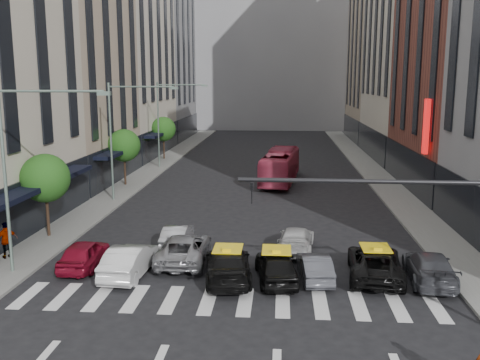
% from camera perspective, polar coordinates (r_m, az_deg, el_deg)
% --- Properties ---
extents(ground, '(160.00, 160.00, 0.00)m').
position_cam_1_polar(ground, '(22.14, -1.31, -14.37)').
color(ground, black).
rests_on(ground, ground).
extents(sidewalk_left, '(3.00, 96.00, 0.15)m').
position_cam_1_polar(sidewalk_left, '(52.58, -10.57, 0.29)').
color(sidewalk_left, slate).
rests_on(sidewalk_left, ground).
extents(sidewalk_right, '(3.00, 96.00, 0.15)m').
position_cam_1_polar(sidewalk_right, '(51.69, 14.90, -0.07)').
color(sidewalk_right, slate).
rests_on(sidewalk_right, ground).
extents(building_left_b, '(8.00, 16.00, 24.00)m').
position_cam_1_polar(building_left_b, '(51.66, -17.68, 13.09)').
color(building_left_b, tan).
rests_on(building_left_b, ground).
extents(building_left_c, '(8.00, 20.00, 36.00)m').
position_cam_1_polar(building_left_c, '(69.19, -12.16, 17.59)').
color(building_left_c, beige).
rests_on(building_left_c, ground).
extents(building_left_d, '(8.00, 18.00, 30.00)m').
position_cam_1_polar(building_left_d, '(87.25, -8.45, 14.24)').
color(building_left_d, gray).
rests_on(building_left_d, ground).
extents(building_right_b, '(8.00, 18.00, 26.00)m').
position_cam_1_polar(building_right_b, '(49.42, 22.75, 14.07)').
color(building_right_b, brown).
rests_on(building_right_b, ground).
extents(building_right_d, '(8.00, 18.00, 28.00)m').
position_cam_1_polar(building_right_d, '(86.39, 14.80, 13.38)').
color(building_right_d, tan).
rests_on(building_right_d, ground).
extents(building_far, '(30.00, 10.00, 36.00)m').
position_cam_1_polar(building_far, '(105.33, 3.42, 15.33)').
color(building_far, gray).
rests_on(building_far, ground).
extents(tree_near, '(2.88, 2.88, 4.95)m').
position_cam_1_polar(tree_near, '(33.49, -20.06, 0.18)').
color(tree_near, black).
rests_on(tree_near, sidewalk_left).
extents(tree_mid, '(2.88, 2.88, 4.95)m').
position_cam_1_polar(tree_mid, '(48.33, -12.27, 3.62)').
color(tree_mid, black).
rests_on(tree_mid, sidewalk_left).
extents(tree_far, '(2.88, 2.88, 4.95)m').
position_cam_1_polar(tree_far, '(63.74, -8.17, 5.40)').
color(tree_far, black).
rests_on(tree_far, sidewalk_left).
extents(streetlamp_near, '(5.38, 0.25, 9.00)m').
position_cam_1_polar(streetlamp_near, '(27.05, -22.17, 2.52)').
color(streetlamp_near, gray).
rests_on(streetlamp_near, sidewalk_left).
extents(streetlamp_mid, '(5.38, 0.25, 9.00)m').
position_cam_1_polar(streetlamp_mid, '(41.89, -12.42, 5.66)').
color(streetlamp_mid, gray).
rests_on(streetlamp_mid, sidewalk_left).
extents(streetlamp_far, '(5.38, 0.25, 9.00)m').
position_cam_1_polar(streetlamp_far, '(57.35, -7.81, 7.09)').
color(streetlamp_far, gray).
rests_on(streetlamp_far, sidewalk_left).
extents(traffic_signal, '(10.10, 0.20, 6.00)m').
position_cam_1_polar(traffic_signal, '(20.38, 20.45, -3.91)').
color(traffic_signal, black).
rests_on(traffic_signal, ground).
extents(liberty_sign, '(0.30, 0.70, 4.00)m').
position_cam_1_polar(liberty_sign, '(41.47, 19.25, 5.40)').
color(liberty_sign, red).
rests_on(liberty_sign, ground).
extents(car_red, '(1.74, 4.22, 1.43)m').
position_cam_1_polar(car_red, '(28.32, -16.28, -7.57)').
color(car_red, maroon).
rests_on(car_red, ground).
extents(car_white_front, '(1.88, 4.73, 1.53)m').
position_cam_1_polar(car_white_front, '(26.68, -11.69, -8.37)').
color(car_white_front, silver).
rests_on(car_white_front, ground).
extents(car_silver, '(2.55, 5.34, 1.47)m').
position_cam_1_polar(car_silver, '(28.14, -5.99, -7.26)').
color(car_silver, '#929397').
rests_on(car_silver, ground).
extents(taxi_left, '(2.75, 5.45, 1.52)m').
position_cam_1_polar(taxi_left, '(25.61, -1.29, -8.98)').
color(taxi_left, black).
rests_on(taxi_left, ground).
extents(taxi_center, '(2.35, 4.62, 1.51)m').
position_cam_1_polar(taxi_center, '(25.50, 3.91, -9.11)').
color(taxi_center, black).
rests_on(taxi_center, ground).
extents(car_grey_mid, '(1.69, 3.97, 1.27)m').
position_cam_1_polar(car_grey_mid, '(25.91, 7.97, -9.14)').
color(car_grey_mid, '#46484F').
rests_on(car_grey_mid, ground).
extents(taxi_right, '(2.94, 5.51, 1.47)m').
position_cam_1_polar(taxi_right, '(26.65, 14.19, -8.57)').
color(taxi_right, black).
rests_on(taxi_right, ground).
extents(car_grey_curb, '(2.38, 5.07, 1.43)m').
position_cam_1_polar(car_grey_curb, '(26.90, 19.56, -8.74)').
color(car_grey_curb, '#42444A').
rests_on(car_grey_curb, ground).
extents(car_row2_left, '(1.36, 3.89, 1.28)m').
position_cam_1_polar(car_row2_left, '(30.72, -6.71, -5.92)').
color(car_row2_left, '#A9AAAF').
rests_on(car_row2_left, ground).
extents(car_row2_right, '(2.31, 4.72, 1.32)m').
position_cam_1_polar(car_row2_right, '(29.96, 5.99, -6.29)').
color(car_row2_right, silver).
rests_on(car_row2_right, ground).
extents(bus, '(3.78, 11.03, 3.01)m').
position_cam_1_polar(bus, '(49.40, 4.31, 1.46)').
color(bus, '#BD3754').
rests_on(bus, ground).
extents(pedestrian_far, '(1.13, 1.13, 1.93)m').
position_cam_1_polar(pedestrian_far, '(30.62, -23.64, -5.90)').
color(pedestrian_far, gray).
rests_on(pedestrian_far, sidewalk_left).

